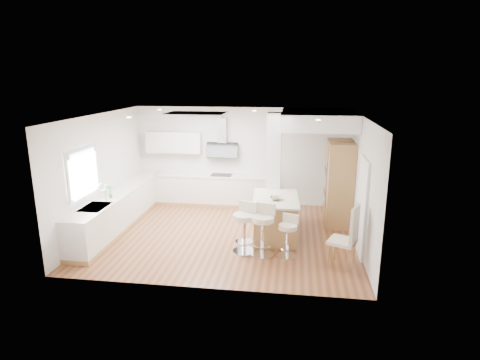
% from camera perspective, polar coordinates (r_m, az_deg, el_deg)
% --- Properties ---
extents(ground, '(6.00, 6.00, 0.00)m').
position_cam_1_polar(ground, '(9.60, -2.03, -7.74)').
color(ground, brown).
rests_on(ground, ground).
extents(ceiling, '(6.00, 5.00, 0.02)m').
position_cam_1_polar(ceiling, '(9.60, -2.03, -7.74)').
color(ceiling, white).
rests_on(ceiling, ground).
extents(wall_back, '(6.00, 0.04, 2.80)m').
position_cam_1_polar(wall_back, '(11.57, 0.02, 3.39)').
color(wall_back, silver).
rests_on(wall_back, ground).
extents(wall_left, '(0.04, 5.00, 2.80)m').
position_cam_1_polar(wall_left, '(10.11, -19.11, 0.93)').
color(wall_left, silver).
rests_on(wall_left, ground).
extents(wall_right, '(0.04, 5.00, 2.80)m').
position_cam_1_polar(wall_right, '(9.15, 16.74, -0.26)').
color(wall_right, silver).
rests_on(wall_right, ground).
extents(skylight, '(4.10, 2.10, 0.06)m').
position_cam_1_polar(skylight, '(9.68, -6.25, 9.31)').
color(skylight, white).
rests_on(skylight, ground).
extents(window_left, '(0.06, 1.28, 1.07)m').
position_cam_1_polar(window_left, '(9.26, -21.48, 1.38)').
color(window_left, white).
rests_on(window_left, ground).
extents(doorway_right, '(0.05, 1.00, 2.10)m').
position_cam_1_polar(doorway_right, '(8.68, 16.95, -3.82)').
color(doorway_right, '#443E35').
rests_on(doorway_right, ground).
extents(counter_left, '(0.63, 4.50, 1.35)m').
position_cam_1_polar(counter_left, '(10.43, -16.64, -3.84)').
color(counter_left, '#B2844C').
rests_on(counter_left, ground).
extents(counter_back, '(3.62, 0.63, 2.50)m').
position_cam_1_polar(counter_back, '(11.62, -4.63, -0.17)').
color(counter_back, '#B2844C').
rests_on(counter_back, ground).
extents(pillar, '(0.35, 0.35, 2.80)m').
position_cam_1_polar(pillar, '(9.97, 4.79, 1.51)').
color(pillar, white).
rests_on(pillar, ground).
extents(soffit, '(1.78, 2.20, 0.40)m').
position_cam_1_polar(soffit, '(10.22, 11.04, 8.44)').
color(soffit, white).
rests_on(soffit, ground).
extents(oven_column, '(0.63, 1.21, 2.10)m').
position_cam_1_polar(oven_column, '(10.37, 13.85, -0.35)').
color(oven_column, '#B2844C').
rests_on(oven_column, ground).
extents(peninsula, '(1.11, 1.61, 1.02)m').
position_cam_1_polar(peninsula, '(9.37, 5.04, -5.25)').
color(peninsula, '#B2844C').
rests_on(peninsula, ground).
extents(bar_stool_a, '(0.63, 0.63, 1.08)m').
position_cam_1_polar(bar_stool_a, '(8.48, 0.64, -6.41)').
color(bar_stool_a, silver).
rests_on(bar_stool_a, ground).
extents(bar_stool_b, '(0.60, 0.60, 1.10)m').
position_cam_1_polar(bar_stool_b, '(8.35, 3.28, -6.72)').
color(bar_stool_b, silver).
rests_on(bar_stool_b, ground).
extents(bar_stool_c, '(0.52, 0.52, 0.89)m').
position_cam_1_polar(bar_stool_c, '(8.38, 6.85, -7.59)').
color(bar_stool_c, silver).
rests_on(bar_stool_c, ground).
extents(dining_chair, '(0.65, 0.65, 1.27)m').
position_cam_1_polar(dining_chair, '(8.07, 15.15, -7.52)').
color(dining_chair, beige).
rests_on(dining_chair, ground).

